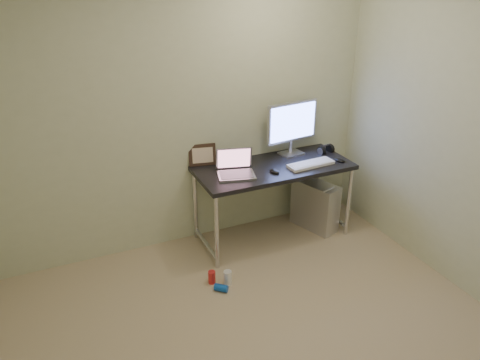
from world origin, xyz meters
name	(u,v)px	position (x,y,z in m)	size (l,w,h in m)	color
floor	(278,359)	(0.00, 0.00, 0.00)	(3.50, 3.50, 0.00)	tan
wall_back	(187,114)	(0.00, 1.75, 1.25)	(3.50, 0.02, 2.50)	beige
desk	(273,174)	(0.71, 1.43, 0.66)	(1.45, 0.64, 0.75)	black
tower_computer	(315,205)	(1.18, 1.41, 0.25)	(0.35, 0.51, 0.52)	silver
cable_a	(297,181)	(1.13, 1.70, 0.40)	(0.01, 0.01, 0.70)	black
cable_b	(305,182)	(1.22, 1.68, 0.38)	(0.01, 0.01, 0.72)	black
can_red	(212,277)	(-0.11, 0.97, 0.06)	(0.06, 0.06, 0.11)	red
can_white	(228,278)	(0.01, 0.90, 0.06)	(0.07, 0.07, 0.13)	white
can_blue	(221,288)	(-0.08, 0.83, 0.03)	(0.06, 0.06, 0.11)	blue
laptop	(235,169)	(0.31, 1.41, 0.80)	(0.38, 0.34, 0.22)	silver
monitor	(292,124)	(1.00, 1.63, 1.06)	(0.56, 0.19, 0.52)	silver
keyboard	(311,164)	(1.02, 1.30, 0.76)	(0.45, 0.15, 0.03)	white
mouse_right	(340,159)	(1.33, 1.27, 0.77)	(0.07, 0.11, 0.04)	black
mouse_left	(274,171)	(0.64, 1.29, 0.77)	(0.07, 0.11, 0.04)	black
headphones	(326,150)	(1.34, 1.52, 0.78)	(0.16, 0.10, 0.10)	black
picture_frame	(202,155)	(0.11, 1.72, 0.85)	(0.25, 0.03, 0.20)	black
webcam	(223,154)	(0.31, 1.69, 0.83)	(0.04, 0.04, 0.11)	silver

